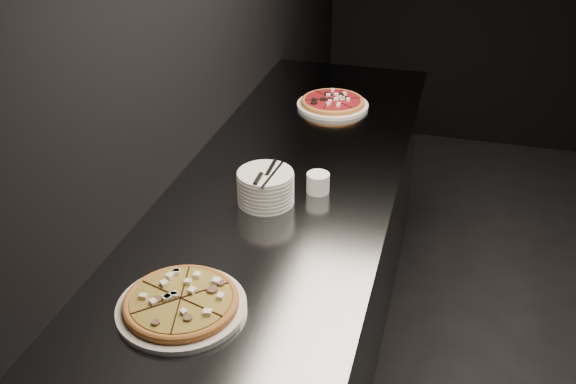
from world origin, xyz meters
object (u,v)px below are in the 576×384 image
(pizza_tomato, at_px, (333,103))
(cutlery, at_px, (266,174))
(counter, at_px, (287,288))
(plate_stack, at_px, (266,187))
(ramekin, at_px, (318,182))
(pizza_mushroom, at_px, (181,303))

(pizza_tomato, bearing_deg, cutlery, -92.53)
(counter, distance_m, cutlery, 0.59)
(plate_stack, xyz_separation_m, cutlery, (0.01, -0.01, 0.06))
(counter, xyz_separation_m, ramekin, (0.12, -0.04, 0.49))
(pizza_tomato, relative_size, plate_stack, 1.97)
(counter, relative_size, cutlery, 12.87)
(counter, height_order, plate_stack, plate_stack)
(pizza_tomato, bearing_deg, pizza_mushroom, -93.85)
(counter, bearing_deg, cutlery, -97.40)
(ramekin, bearing_deg, counter, 161.97)
(ramekin, bearing_deg, cutlery, -139.05)
(pizza_mushroom, distance_m, ramekin, 0.69)
(pizza_tomato, height_order, plate_stack, plate_stack)
(pizza_tomato, xyz_separation_m, plate_stack, (-0.04, -0.82, 0.03))
(pizza_mushroom, relative_size, ramekin, 4.78)
(plate_stack, distance_m, ramekin, 0.18)
(plate_stack, relative_size, cutlery, 0.94)
(counter, xyz_separation_m, pizza_tomato, (0.02, 0.68, 0.48))
(pizza_mushroom, distance_m, pizza_tomato, 1.38)
(cutlery, height_order, ramekin, cutlery)
(plate_stack, xyz_separation_m, ramekin, (0.15, 0.11, -0.02))
(ramekin, bearing_deg, pizza_mushroom, -106.37)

